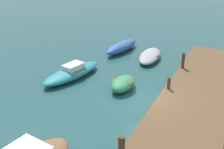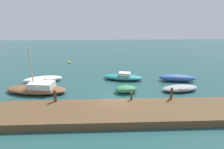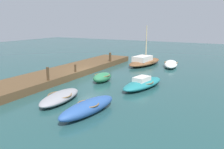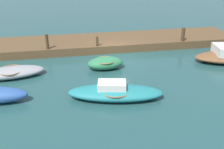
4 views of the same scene
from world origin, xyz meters
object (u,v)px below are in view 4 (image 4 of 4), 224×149
object	(u,v)px
dinghy_green	(105,63)
rowboat_grey	(11,72)
mooring_post_mid_east	(47,42)
motorboat_teal	(115,92)
mooring_post_west	(183,34)
mooring_post_mid_west	(97,41)

from	to	relation	value
dinghy_green	rowboat_grey	bearing A→B (deg)	0.50
mooring_post_mid_east	motorboat_teal	bearing A→B (deg)	118.29
mooring_post_west	mooring_post_mid_east	size ratio (longest dim) A/B	0.96
motorboat_teal	mooring_post_west	distance (m)	9.47
dinghy_green	motorboat_teal	bearing A→B (deg)	86.87
rowboat_grey	mooring_post_west	xyz separation A→B (m)	(-12.36, -3.07, 0.81)
mooring_post_mid_west	motorboat_teal	bearing A→B (deg)	90.39
motorboat_teal	mooring_post_mid_west	distance (m)	6.75
dinghy_green	mooring_post_west	distance (m)	7.16
motorboat_teal	rowboat_grey	world-z (taller)	motorboat_teal
dinghy_green	motorboat_teal	xyz separation A→B (m)	(0.10, 3.87, -0.03)
mooring_post_mid_east	rowboat_grey	bearing A→B (deg)	55.37
dinghy_green	mooring_post_west	world-z (taller)	mooring_post_west
rowboat_grey	mooring_post_mid_west	size ratio (longest dim) A/B	5.71
dinghy_green	mooring_post_west	bearing A→B (deg)	-158.12
mooring_post_mid_west	dinghy_green	bearing A→B (deg)	92.91
rowboat_grey	mooring_post_west	bearing A→B (deg)	-173.12
motorboat_teal	rowboat_grey	size ratio (longest dim) A/B	1.26
dinghy_green	mooring_post_mid_west	xyz separation A→B (m)	(0.14, -2.85, 0.57)
dinghy_green	mooring_post_mid_west	bearing A→B (deg)	-88.76
motorboat_teal	mooring_post_mid_east	bearing A→B (deg)	-50.57
mooring_post_mid_west	rowboat_grey	bearing A→B (deg)	28.33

